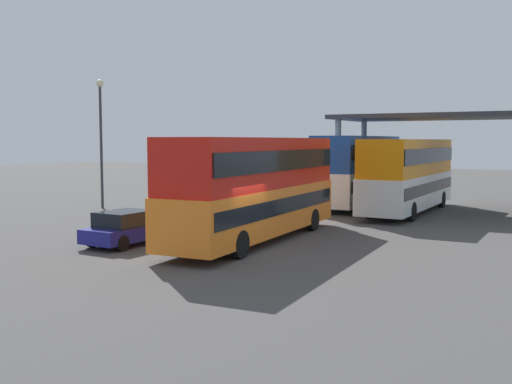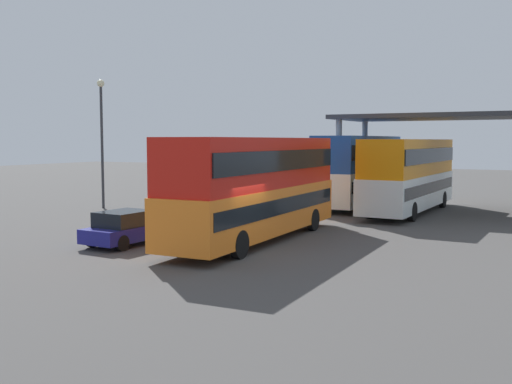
{
  "view_description": "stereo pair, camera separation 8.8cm",
  "coord_description": "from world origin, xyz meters",
  "px_view_note": "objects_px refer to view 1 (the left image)",
  "views": [
    {
      "loc": [
        10.15,
        -18.41,
        4.09
      ],
      "look_at": [
        -0.69,
        2.94,
        2.0
      ],
      "focal_mm": 41.55,
      "sensor_mm": 36.0,
      "label": 1
    },
    {
      "loc": [
        10.23,
        -18.37,
        4.09
      ],
      "look_at": [
        -0.69,
        2.94,
        2.0
      ],
      "focal_mm": 41.55,
      "sensor_mm": 36.0,
      "label": 2
    }
  ],
  "objects_px": {
    "double_decker_main": "(256,185)",
    "parked_hatchback": "(126,228)",
    "double_decker_mid_row": "(409,173)",
    "double_decker_near_canopy": "(358,168)",
    "lamppost_tall": "(101,128)"
  },
  "relations": [
    {
      "from": "double_decker_main",
      "to": "lamppost_tall",
      "type": "distance_m",
      "value": 15.16
    },
    {
      "from": "double_decker_main",
      "to": "double_decker_near_canopy",
      "type": "height_order",
      "value": "double_decker_near_canopy"
    },
    {
      "from": "double_decker_main",
      "to": "parked_hatchback",
      "type": "bearing_deg",
      "value": 127.43
    },
    {
      "from": "double_decker_main",
      "to": "parked_hatchback",
      "type": "distance_m",
      "value": 5.43
    },
    {
      "from": "double_decker_near_canopy",
      "to": "lamppost_tall",
      "type": "xyz_separation_m",
      "value": [
        -13.55,
        -7.86,
        2.48
      ]
    },
    {
      "from": "parked_hatchback",
      "to": "double_decker_mid_row",
      "type": "relative_size",
      "value": 0.32
    },
    {
      "from": "double_decker_main",
      "to": "double_decker_mid_row",
      "type": "distance_m",
      "value": 12.81
    },
    {
      "from": "double_decker_main",
      "to": "double_decker_mid_row",
      "type": "bearing_deg",
      "value": -16.39
    },
    {
      "from": "double_decker_near_canopy",
      "to": "lamppost_tall",
      "type": "relative_size",
      "value": 1.33
    },
    {
      "from": "parked_hatchback",
      "to": "double_decker_near_canopy",
      "type": "bearing_deg",
      "value": -9.3
    },
    {
      "from": "double_decker_main",
      "to": "double_decker_near_canopy",
      "type": "bearing_deg",
      "value": -0.64
    },
    {
      "from": "parked_hatchback",
      "to": "double_decker_near_canopy",
      "type": "distance_m",
      "value": 17.83
    },
    {
      "from": "double_decker_main",
      "to": "parked_hatchback",
      "type": "xyz_separation_m",
      "value": [
        -4.07,
        -3.21,
        -1.63
      ]
    },
    {
      "from": "double_decker_mid_row",
      "to": "lamppost_tall",
      "type": "xyz_separation_m",
      "value": [
        -17.03,
        -6.13,
        2.58
      ]
    },
    {
      "from": "double_decker_main",
      "to": "double_decker_mid_row",
      "type": "relative_size",
      "value": 1.0
    }
  ]
}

